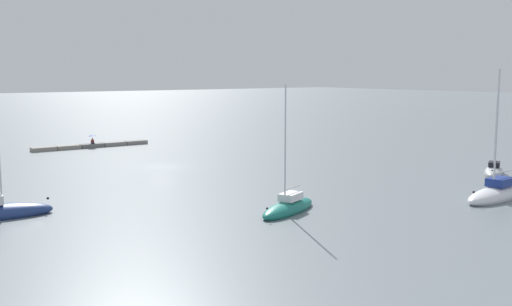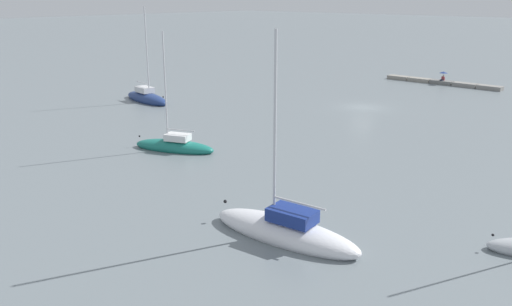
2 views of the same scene
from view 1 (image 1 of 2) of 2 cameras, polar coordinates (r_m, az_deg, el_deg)
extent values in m
plane|color=slate|center=(64.21, -8.74, -1.29)|extent=(500.00, 500.00, 0.00)
cube|color=gray|center=(85.05, -11.33, 1.00)|extent=(3.04, 1.41, 0.51)
cube|color=gray|center=(83.79, -13.28, 0.84)|extent=(3.04, 1.41, 0.51)
cube|color=slate|center=(82.62, -15.29, 0.68)|extent=(3.04, 1.41, 0.51)
cube|color=gray|center=(81.56, -17.35, 0.52)|extent=(3.04, 1.41, 0.51)
cube|color=gray|center=(80.61, -19.47, 0.35)|extent=(3.04, 1.41, 0.51)
cube|color=#1E2333|center=(82.36, -15.18, 0.90)|extent=(0.42, 0.47, 0.16)
cube|color=maroon|center=(82.61, -15.22, 1.05)|extent=(0.43, 0.28, 0.52)
sphere|color=tan|center=(82.57, -15.23, 1.29)|extent=(0.22, 0.22, 0.22)
cylinder|color=black|center=(82.55, -15.22, 1.23)|extent=(0.02, 0.02, 1.05)
cone|color=navy|center=(82.49, -15.24, 1.62)|extent=(1.10, 1.10, 0.19)
sphere|color=black|center=(82.48, -15.24, 1.71)|extent=(0.05, 0.05, 0.05)
ellipsoid|color=#ADB2B7|center=(63.34, 21.58, -1.67)|extent=(5.94, 4.30, 1.00)
cube|color=black|center=(63.52, 21.63, -0.98)|extent=(1.92, 1.67, 0.46)
cylinder|color=silver|center=(62.40, 21.73, 1.75)|extent=(0.10, 0.10, 6.69)
cylinder|color=silver|center=(63.71, 21.66, -0.48)|extent=(1.83, 1.06, 0.08)
sphere|color=black|center=(60.59, 21.45, -1.54)|extent=(0.13, 0.13, 0.13)
ellipsoid|color=silver|center=(51.00, 21.85, -3.73)|extent=(8.41, 3.23, 1.41)
cube|color=navy|center=(51.19, 22.11, -2.54)|extent=(2.44, 1.65, 0.64)
cylinder|color=silver|center=(49.69, 21.82, 2.13)|extent=(0.14, 0.14, 9.14)
cylinder|color=silver|center=(51.40, 22.33, -1.68)|extent=(2.87, 0.42, 0.11)
sphere|color=black|center=(47.53, 19.92, -3.50)|extent=(0.19, 0.19, 0.19)
sphere|color=black|center=(45.17, -19.11, -4.07)|extent=(0.18, 0.18, 0.18)
ellipsoid|color=#197266|center=(43.07, 3.08, -5.28)|extent=(6.84, 4.32, 1.14)
cube|color=white|center=(43.18, 3.30, -4.13)|extent=(2.15, 1.77, 0.52)
cylinder|color=silver|center=(41.81, 2.79, 0.85)|extent=(0.11, 0.11, 8.24)
cylinder|color=silver|center=(43.33, 3.49, -3.29)|extent=(2.17, 0.98, 0.09)
sphere|color=black|center=(40.33, 1.06, -5.27)|extent=(0.15, 0.15, 0.15)
camera|label=2|loc=(57.98, 46.63, 7.00)|focal=36.74mm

